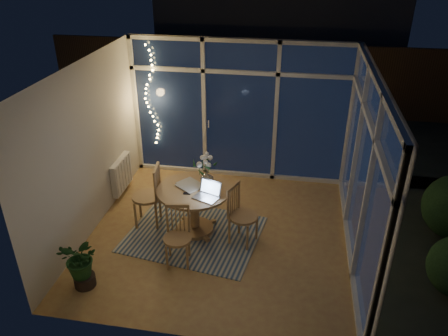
{
  "coord_description": "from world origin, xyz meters",
  "views": [
    {
      "loc": [
        0.99,
        -5.42,
        4.1
      ],
      "look_at": [
        0.01,
        0.25,
        1.04
      ],
      "focal_mm": 35.0,
      "sensor_mm": 36.0,
      "label": 1
    }
  ],
  "objects": [
    {
      "name": "laptop",
      "position": [
        -0.18,
        -0.19,
        0.89
      ],
      "size": [
        0.43,
        0.4,
        0.25
      ],
      "primitive_type": null,
      "rotation": [
        0.0,
        0.0,
        -0.37
      ],
      "color": "silver",
      "rests_on": "dining_table"
    },
    {
      "name": "floor",
      "position": [
        0.0,
        0.0,
        0.0
      ],
      "size": [
        4.0,
        4.0,
        0.0
      ],
      "primitive_type": "plane",
      "color": "#9B6943",
      "rests_on": "ground"
    },
    {
      "name": "window_wall_back",
      "position": [
        0.0,
        1.96,
        1.3
      ],
      "size": [
        4.0,
        0.1,
        2.6
      ],
      "primitive_type": "cube",
      "color": "silver",
      "rests_on": "floor"
    },
    {
      "name": "bowl",
      "position": [
        -0.11,
        0.05,
        0.78
      ],
      "size": [
        0.17,
        0.17,
        0.04
      ],
      "primitive_type": "imported",
      "rotation": [
        0.0,
        0.0,
        -0.15
      ],
      "color": "white",
      "rests_on": "dining_table"
    },
    {
      "name": "neighbour_roof",
      "position": [
        0.3,
        8.5,
        2.2
      ],
      "size": [
        7.0,
        3.0,
        2.2
      ],
      "primitive_type": "cube",
      "color": "#31343B",
      "rests_on": "ground"
    },
    {
      "name": "flower_vase",
      "position": [
        -0.25,
        0.21,
        0.87
      ],
      "size": [
        0.23,
        0.23,
        0.21
      ],
      "primitive_type": "imported",
      "rotation": [
        0.0,
        0.0,
        -0.15
      ],
      "color": "silver",
      "rests_on": "dining_table"
    },
    {
      "name": "radiator",
      "position": [
        -1.94,
        0.9,
        0.4
      ],
      "size": [
        0.1,
        0.7,
        0.58
      ],
      "primitive_type": "cube",
      "color": "silver",
      "rests_on": "wall_left"
    },
    {
      "name": "chair_right",
      "position": [
        0.36,
        -0.12,
        0.48
      ],
      "size": [
        0.57,
        0.57,
        0.96
      ],
      "primitive_type": "cube",
      "rotation": [
        0.0,
        0.0,
        1.21
      ],
      "color": "#9A7645",
      "rests_on": "floor"
    },
    {
      "name": "potted_plant",
      "position": [
        -1.57,
        -1.41,
        0.38
      ],
      "size": [
        0.67,
        0.63,
        0.76
      ],
      "primitive_type": "imported",
      "rotation": [
        0.0,
        0.0,
        -0.38
      ],
      "color": "#17421C",
      "rests_on": "floor"
    },
    {
      "name": "wall_left",
      "position": [
        -2.0,
        0.0,
        1.3
      ],
      "size": [
        0.04,
        4.0,
        2.6
      ],
      "primitive_type": "cube",
      "color": "beige",
      "rests_on": "floor"
    },
    {
      "name": "wall_right",
      "position": [
        2.0,
        0.0,
        1.3
      ],
      "size": [
        0.04,
        4.0,
        2.6
      ],
      "primitive_type": "cube",
      "color": "beige",
      "rests_on": "floor"
    },
    {
      "name": "garden_patio",
      "position": [
        0.5,
        5.0,
        -0.06
      ],
      "size": [
        12.0,
        6.0,
        0.1
      ],
      "primitive_type": "cube",
      "color": "black",
      "rests_on": "ground"
    },
    {
      "name": "window_wall_right",
      "position": [
        1.96,
        0.0,
        1.3
      ],
      "size": [
        0.1,
        4.0,
        2.6
      ],
      "primitive_type": "cube",
      "color": "silver",
      "rests_on": "floor"
    },
    {
      "name": "fairy_lights",
      "position": [
        -1.65,
        1.88,
        1.52
      ],
      "size": [
        0.24,
        0.1,
        1.85
      ],
      "primitive_type": null,
      "color": "#FFD166",
      "rests_on": "window_wall_back"
    },
    {
      "name": "garden_shrubs",
      "position": [
        -0.8,
        3.4,
        0.45
      ],
      "size": [
        0.9,
        0.9,
        0.9
      ],
      "primitive_type": "sphere",
      "color": "black",
      "rests_on": "ground"
    },
    {
      "name": "chair_front",
      "position": [
        -0.47,
        -0.76,
        0.45
      ],
      "size": [
        0.47,
        0.47,
        0.89
      ],
      "primitive_type": "cube",
      "rotation": [
        0.0,
        0.0,
        0.15
      ],
      "color": "#9A7645",
      "rests_on": "floor"
    },
    {
      "name": "dining_table",
      "position": [
        -0.41,
        0.03,
        0.38
      ],
      "size": [
        1.27,
        1.27,
        0.76
      ],
      "primitive_type": "cylinder",
      "rotation": [
        0.0,
        0.0,
        -0.15
      ],
      "color": "#9A7645",
      "rests_on": "floor"
    },
    {
      "name": "chair_left",
      "position": [
        -1.2,
        0.11,
        0.52
      ],
      "size": [
        0.54,
        0.54,
        1.04
      ],
      "primitive_type": "cube",
      "rotation": [
        0.0,
        0.0,
        -1.44
      ],
      "color": "#9A7645",
      "rests_on": "floor"
    },
    {
      "name": "newspapers",
      "position": [
        -0.53,
        0.12,
        0.77
      ],
      "size": [
        0.45,
        0.42,
        0.02
      ],
      "primitive_type": "cube",
      "rotation": [
        0.0,
        0.0,
        -0.49
      ],
      "color": "silver",
      "rests_on": "dining_table"
    },
    {
      "name": "wall_front",
      "position": [
        0.0,
        -2.0,
        1.3
      ],
      "size": [
        4.0,
        0.04,
        2.6
      ],
      "primitive_type": "cube",
      "color": "beige",
      "rests_on": "floor"
    },
    {
      "name": "garden_fence",
      "position": [
        0.0,
        5.5,
        0.9
      ],
      "size": [
        11.0,
        0.08,
        1.8
      ],
      "primitive_type": "cube",
      "color": "#362413",
      "rests_on": "ground"
    },
    {
      "name": "rug",
      "position": [
        -0.41,
        -0.07,
        0.01
      ],
      "size": [
        2.18,
        1.85,
        0.01
      ],
      "primitive_type": "cube",
      "rotation": [
        0.0,
        0.0,
        -0.15
      ],
      "color": "beige",
      "rests_on": "floor"
    },
    {
      "name": "wall_back",
      "position": [
        0.0,
        2.0,
        1.3
      ],
      "size": [
        4.0,
        0.04,
        2.6
      ],
      "primitive_type": "cube",
      "color": "beige",
      "rests_on": "floor"
    },
    {
      "name": "ceiling",
      "position": [
        0.0,
        0.0,
        2.6
      ],
      "size": [
        4.0,
        4.0,
        0.0
      ],
      "primitive_type": "plane",
      "color": "white",
      "rests_on": "wall_back"
    },
    {
      "name": "phone",
      "position": [
        -0.48,
        -0.12,
        0.77
      ],
      "size": [
        0.11,
        0.06,
        0.01
      ],
      "primitive_type": "cube",
      "rotation": [
        0.0,
        0.0,
        0.04
      ],
      "color": "black",
      "rests_on": "dining_table"
    }
  ]
}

